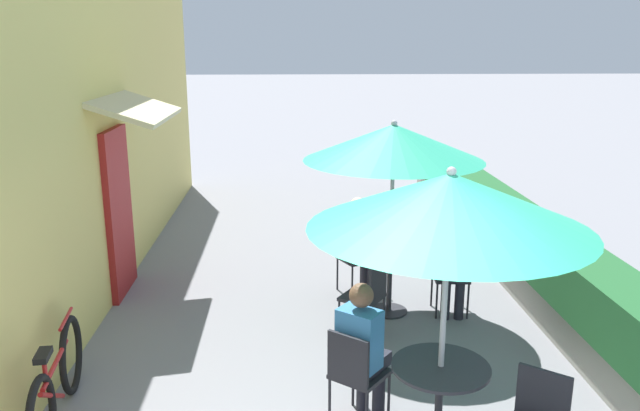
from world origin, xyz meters
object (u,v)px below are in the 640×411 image
(patio_umbrella_near, at_px, (450,202))
(cafe_chair_near_left, at_px, (355,370))
(seated_patron_mid_left, at_px, (360,240))
(seated_patron_mid_back, at_px, (452,259))
(patio_table_mid, at_px, (390,269))
(bicycle_leaning, at_px, (57,384))
(cafe_chair_mid_back, at_px, (450,269))
(patio_table_near, at_px, (439,392))
(coffee_cup_mid, at_px, (379,249))
(cafe_chair_mid_left, at_px, (352,254))
(cafe_chair_mid_right, at_px, (368,293))
(patio_umbrella_mid, at_px, (394,143))
(seated_patron_near_left, at_px, (363,346))

(patio_umbrella_near, relative_size, cafe_chair_near_left, 2.62)
(seated_patron_mid_left, height_order, seated_patron_mid_back, same)
(patio_table_mid, relative_size, bicycle_leaning, 0.43)
(patio_umbrella_near, distance_m, cafe_chair_mid_back, 3.16)
(patio_table_near, bearing_deg, seated_patron_mid_left, 94.18)
(patio_umbrella_near, height_order, cafe_chair_mid_back, patio_umbrella_near)
(patio_umbrella_near, bearing_deg, coffee_cup_mid, 92.03)
(cafe_chair_mid_left, relative_size, coffee_cup_mid, 9.67)
(bicycle_leaning, bearing_deg, cafe_chair_mid_back, 22.11)
(cafe_chair_mid_left, height_order, cafe_chair_mid_back, same)
(cafe_chair_mid_right, bearing_deg, cafe_chair_mid_back, -23.88)
(cafe_chair_mid_back, xyz_separation_m, seated_patron_mid_back, (-0.01, -0.11, 0.17))
(patio_table_near, xyz_separation_m, seated_patron_mid_left, (-0.24, 3.29, 0.15))
(patio_table_mid, distance_m, patio_umbrella_mid, 1.49)
(seated_patron_mid_left, height_order, bicycle_leaning, seated_patron_mid_left)
(patio_table_mid, relative_size, cafe_chair_mid_back, 0.87)
(cafe_chair_mid_left, bearing_deg, cafe_chair_mid_back, 36.12)
(cafe_chair_mid_left, bearing_deg, cafe_chair_near_left, -31.54)
(patio_umbrella_near, xyz_separation_m, seated_patron_mid_back, (0.75, 2.56, -1.35))
(cafe_chair_near_left, bearing_deg, seated_patron_mid_left, 121.64)
(patio_umbrella_near, distance_m, patio_umbrella_mid, 2.64)
(patio_table_near, distance_m, cafe_chair_near_left, 0.72)
(cafe_chair_near_left, height_order, seated_patron_near_left, seated_patron_near_left)
(cafe_chair_mid_left, relative_size, cafe_chair_mid_right, 1.00)
(coffee_cup_mid, bearing_deg, seated_patron_mid_left, 102.21)
(cafe_chair_mid_left, xyz_separation_m, cafe_chair_mid_right, (0.05, -1.24, 0.00))
(patio_umbrella_mid, bearing_deg, coffee_cup_mid, -166.61)
(bicycle_leaning, bearing_deg, patio_table_mid, 27.03)
(cafe_chair_mid_right, bearing_deg, bicycle_leaning, 151.41)
(cafe_chair_mid_right, xyz_separation_m, seated_patron_mid_back, (1.04, 0.55, 0.17))
(cafe_chair_near_left, relative_size, cafe_chair_mid_left, 1.00)
(seated_patron_mid_back, bearing_deg, cafe_chair_mid_right, 31.73)
(patio_table_near, xyz_separation_m, seated_patron_mid_back, (0.75, 2.56, 0.15))
(patio_table_near, height_order, seated_patron_mid_left, seated_patron_mid_left)
(cafe_chair_near_left, xyz_separation_m, seated_patron_mid_left, (0.36, 2.91, 0.17))
(cafe_chair_mid_left, bearing_deg, patio_table_mid, 6.12)
(patio_umbrella_mid, height_order, cafe_chair_mid_back, patio_umbrella_mid)
(seated_patron_mid_back, bearing_deg, coffee_cup_mid, 0.38)
(seated_patron_near_left, bearing_deg, patio_umbrella_mid, 113.84)
(seated_patron_mid_left, height_order, coffee_cup_mid, seated_patron_mid_left)
(patio_umbrella_near, xyz_separation_m, coffee_cup_mid, (-0.09, 2.61, -1.23))
(cafe_chair_mid_left, relative_size, bicycle_leaning, 0.49)
(coffee_cup_mid, bearing_deg, patio_umbrella_near, -87.97)
(cafe_chair_mid_left, bearing_deg, seated_patron_mid_back, 31.58)
(seated_patron_near_left, bearing_deg, cafe_chair_near_left, -90.00)
(cafe_chair_near_left, relative_size, cafe_chair_mid_right, 1.00)
(patio_umbrella_near, height_order, coffee_cup_mid, patio_umbrella_near)
(patio_table_mid, bearing_deg, bicycle_leaning, -146.04)
(cafe_chair_mid_right, bearing_deg, patio_table_mid, 6.12)
(patio_table_near, bearing_deg, seated_patron_near_left, 138.41)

